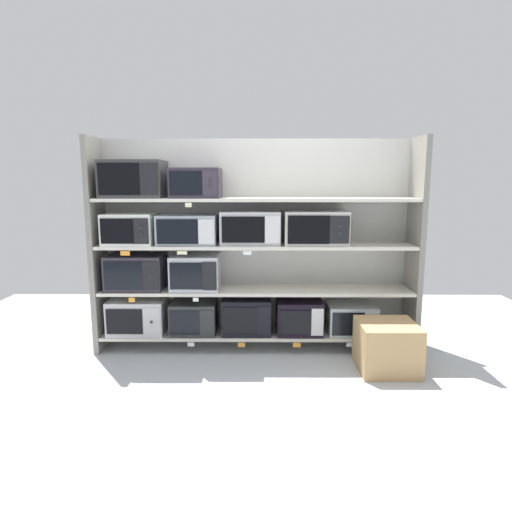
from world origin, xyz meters
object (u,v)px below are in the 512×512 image
at_px(microwave_6, 196,272).
at_px(microwave_7, 130,229).
at_px(shipping_carton, 387,347).
at_px(microwave_8, 188,229).
at_px(microwave_11, 134,179).
at_px(microwave_0, 138,315).
at_px(microwave_9, 250,228).
at_px(microwave_10, 315,228).
at_px(microwave_12, 196,183).
at_px(microwave_1, 194,317).
at_px(microwave_4, 351,318).
at_px(microwave_3, 299,316).
at_px(microwave_5, 136,272).
at_px(microwave_2, 247,315).

distance_m(microwave_6, microwave_7, 0.72).
relative_size(microwave_6, shipping_carton, 0.93).
relative_size(microwave_8, microwave_11, 0.97).
distance_m(microwave_0, shipping_carton, 2.30).
distance_m(microwave_7, microwave_9, 1.11).
bearing_deg(microwave_10, microwave_12, 179.99).
relative_size(microwave_1, microwave_11, 0.77).
height_order(microwave_6, microwave_8, microwave_8).
relative_size(microwave_10, shipping_carton, 1.21).
height_order(microwave_4, microwave_10, microwave_10).
relative_size(microwave_1, microwave_9, 0.78).
relative_size(microwave_4, microwave_6, 1.02).
bearing_deg(microwave_3, microwave_9, -179.97).
xyz_separation_m(microwave_5, microwave_12, (0.58, 0.00, 0.82)).
xyz_separation_m(microwave_3, microwave_10, (0.14, -0.00, 0.85)).
distance_m(microwave_2, microwave_10, 1.05).
height_order(microwave_1, microwave_3, microwave_3).
bearing_deg(microwave_1, microwave_12, -0.16).
bearing_deg(microwave_4, microwave_10, -179.98).
relative_size(microwave_1, microwave_3, 1.00).
distance_m(microwave_0, microwave_7, 0.83).
height_order(microwave_9, microwave_10, microwave_10).
xyz_separation_m(microwave_2, microwave_7, (-1.07, -0.00, 0.83)).
xyz_separation_m(microwave_4, microwave_8, (-1.54, -0.00, 0.85)).
xyz_separation_m(microwave_6, microwave_9, (0.52, -0.00, 0.42)).
bearing_deg(microwave_9, microwave_8, -179.98).
bearing_deg(microwave_7, microwave_4, -0.00).
distance_m(microwave_1, microwave_4, 1.50).
bearing_deg(microwave_12, microwave_5, -179.99).
relative_size(microwave_2, microwave_12, 1.04).
bearing_deg(microwave_12, microwave_9, 0.01).
xyz_separation_m(microwave_2, microwave_8, (-0.54, -0.00, 0.82)).
bearing_deg(shipping_carton, microwave_6, 163.32).
xyz_separation_m(microwave_7, microwave_10, (1.71, -0.00, 0.01)).
relative_size(microwave_6, microwave_10, 0.77).
distance_m(microwave_7, microwave_11, 0.46).
bearing_deg(microwave_8, microwave_2, 0.02).
distance_m(microwave_6, microwave_10, 1.19).
bearing_deg(microwave_2, microwave_10, -0.02).
bearing_deg(microwave_12, microwave_7, -180.00).
relative_size(microwave_0, microwave_3, 1.23).
height_order(microwave_1, microwave_6, microwave_6).
distance_m(microwave_8, microwave_9, 0.58).
height_order(microwave_0, microwave_6, microwave_6).
height_order(microwave_2, microwave_4, microwave_2).
distance_m(microwave_4, microwave_11, 2.41).
xyz_separation_m(microwave_7, microwave_8, (0.53, -0.00, -0.01)).
height_order(microwave_2, microwave_7, microwave_7).
distance_m(microwave_5, microwave_10, 1.73).
xyz_separation_m(microwave_8, microwave_9, (0.58, 0.00, 0.02)).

